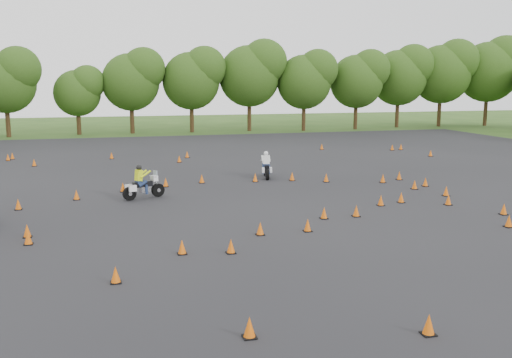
# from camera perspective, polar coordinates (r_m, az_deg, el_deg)

# --- Properties ---
(ground) EXTENTS (140.00, 140.00, 0.00)m
(ground) POSITION_cam_1_polar(r_m,az_deg,el_deg) (21.57, 2.76, -4.91)
(ground) COLOR #2D5119
(ground) RESTS_ON ground
(asphalt_pad) EXTENTS (62.00, 62.00, 0.00)m
(asphalt_pad) POSITION_cam_1_polar(r_m,az_deg,el_deg) (27.19, -1.09, -1.78)
(asphalt_pad) COLOR black
(asphalt_pad) RESTS_ON ground
(treeline) EXTENTS (86.65, 32.43, 11.20)m
(treeline) POSITION_cam_1_polar(r_m,az_deg,el_deg) (56.12, -4.95, 9.03)
(treeline) COLOR #294714
(treeline) RESTS_ON ground
(traffic_cones) EXTENTS (35.91, 32.77, 0.45)m
(traffic_cones) POSITION_cam_1_polar(r_m,az_deg,el_deg) (26.71, -1.08, -1.50)
(traffic_cones) COLOR #DD5B09
(traffic_cones) RESTS_ON asphalt_pad
(rider_yellow) EXTENTS (2.17, 1.39, 1.61)m
(rider_yellow) POSITION_cam_1_polar(r_m,az_deg,el_deg) (27.14, -11.16, -0.26)
(rider_yellow) COLOR #CBDD13
(rider_yellow) RESTS_ON ground
(rider_white) EXTENTS (0.99, 2.07, 1.54)m
(rider_white) POSITION_cam_1_polar(r_m,az_deg,el_deg) (32.33, 1.05, 1.47)
(rider_white) COLOR silver
(rider_white) RESTS_ON ground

